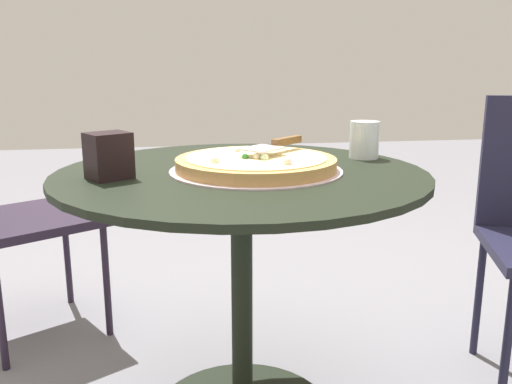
# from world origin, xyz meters

# --- Properties ---
(patio_table) EXTENTS (0.91, 0.91, 0.69)m
(patio_table) POSITION_xyz_m (0.00, 0.00, 0.51)
(patio_table) COLOR black
(patio_table) RESTS_ON ground
(pizza_on_tray) EXTENTS (0.42, 0.42, 0.05)m
(pizza_on_tray) POSITION_xyz_m (-0.01, -0.04, 0.71)
(pizza_on_tray) COLOR silver
(pizza_on_tray) RESTS_ON patio_table
(pizza_server) EXTENTS (0.18, 0.19, 0.02)m
(pizza_server) POSITION_xyz_m (0.04, -0.09, 0.75)
(pizza_server) COLOR silver
(pizza_server) RESTS_ON pizza_on_tray
(drinking_cup) EXTENTS (0.08, 0.08, 0.10)m
(drinking_cup) POSITION_xyz_m (0.13, -0.36, 0.74)
(drinking_cup) COLOR white
(drinking_cup) RESTS_ON patio_table
(napkin_dispenser) EXTENTS (0.11, 0.12, 0.11)m
(napkin_dispenser) POSITION_xyz_m (-0.04, 0.31, 0.74)
(napkin_dispenser) COLOR black
(napkin_dispenser) RESTS_ON patio_table
(patio_chair_far) EXTENTS (0.57, 0.57, 0.85)m
(patio_chair_far) POSITION_xyz_m (0.56, 0.72, 0.49)
(patio_chair_far) COLOR #271C2D
(patio_chair_far) RESTS_ON ground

